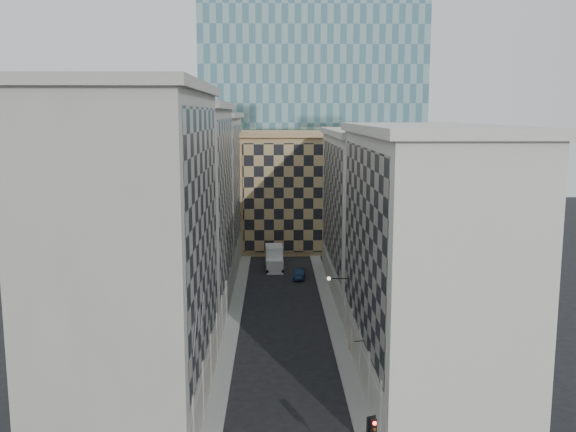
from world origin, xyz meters
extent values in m
cube|color=gray|center=(-5.25, 30.00, 0.07)|extent=(1.50, 100.00, 0.15)
cube|color=gray|center=(5.25, 30.00, 0.07)|extent=(1.50, 100.00, 0.15)
cube|color=gray|center=(-11.00, 11.00, 11.50)|extent=(10.00, 22.00, 23.00)
cube|color=gray|center=(-6.12, 11.00, 13.00)|extent=(0.25, 19.36, 18.00)
cube|color=gray|center=(-6.20, 11.00, 1.60)|extent=(0.45, 21.12, 3.20)
cube|color=gray|center=(-11.00, 11.00, 23.35)|extent=(10.80, 22.80, 0.70)
cylinder|color=gray|center=(-6.35, 2.75, 2.20)|extent=(0.90, 0.90, 4.40)
cylinder|color=gray|center=(-6.35, 8.25, 2.20)|extent=(0.90, 0.90, 4.40)
cylinder|color=gray|center=(-6.35, 13.75, 2.20)|extent=(0.90, 0.90, 4.40)
cylinder|color=gray|center=(-6.35, 19.25, 2.20)|extent=(0.90, 0.90, 4.40)
cube|color=gray|center=(-11.00, 33.00, 11.00)|extent=(10.00, 22.00, 22.00)
cube|color=gray|center=(-6.12, 33.00, 12.50)|extent=(0.25, 19.36, 17.00)
cube|color=gray|center=(-6.20, 33.00, 1.60)|extent=(0.45, 21.12, 3.20)
cube|color=gray|center=(-11.00, 33.00, 22.35)|extent=(10.80, 22.80, 0.70)
cylinder|color=gray|center=(-6.35, 24.75, 2.20)|extent=(0.90, 0.90, 4.40)
cylinder|color=gray|center=(-6.35, 30.25, 2.20)|extent=(0.90, 0.90, 4.40)
cylinder|color=gray|center=(-6.35, 35.75, 2.20)|extent=(0.90, 0.90, 4.40)
cylinder|color=gray|center=(-6.35, 41.25, 2.20)|extent=(0.90, 0.90, 4.40)
cube|color=gray|center=(-11.00, 55.00, 10.50)|extent=(10.00, 22.00, 21.00)
cube|color=gray|center=(-6.12, 55.00, 12.00)|extent=(0.25, 19.36, 16.00)
cube|color=gray|center=(-6.20, 55.00, 1.60)|extent=(0.45, 21.12, 3.20)
cube|color=gray|center=(-11.00, 55.00, 21.35)|extent=(10.80, 22.80, 0.70)
cylinder|color=gray|center=(-6.35, 46.75, 2.20)|extent=(0.90, 0.90, 4.40)
cylinder|color=gray|center=(-6.35, 52.25, 2.20)|extent=(0.90, 0.90, 4.40)
cylinder|color=gray|center=(-6.35, 57.75, 2.20)|extent=(0.90, 0.90, 4.40)
cylinder|color=gray|center=(-6.35, 63.25, 2.20)|extent=(0.90, 0.90, 4.40)
cube|color=beige|center=(11.00, 15.00, 10.00)|extent=(10.00, 26.00, 20.00)
cube|color=gray|center=(6.12, 15.00, 11.50)|extent=(0.25, 22.88, 15.00)
cube|color=beige|center=(6.20, 15.00, 1.60)|extent=(0.45, 24.96, 3.20)
cube|color=beige|center=(11.00, 15.00, 20.35)|extent=(10.80, 26.80, 0.70)
cylinder|color=beige|center=(6.35, 4.60, 2.20)|extent=(0.90, 0.90, 4.40)
cylinder|color=beige|center=(6.35, 9.80, 2.20)|extent=(0.90, 0.90, 4.40)
cylinder|color=beige|center=(6.35, 15.00, 2.20)|extent=(0.90, 0.90, 4.40)
cylinder|color=beige|center=(6.35, 20.20, 2.20)|extent=(0.90, 0.90, 4.40)
cylinder|color=beige|center=(6.35, 25.40, 2.20)|extent=(0.90, 0.90, 4.40)
cube|color=beige|center=(11.00, 42.00, 9.50)|extent=(10.00, 28.00, 19.00)
cube|color=gray|center=(6.12, 42.00, 11.00)|extent=(0.25, 24.64, 14.00)
cube|color=beige|center=(6.20, 42.00, 1.60)|extent=(0.45, 26.88, 3.20)
cube|color=beige|center=(11.00, 42.00, 19.35)|extent=(10.80, 28.80, 0.70)
cube|color=tan|center=(2.00, 68.00, 9.00)|extent=(16.00, 14.00, 18.00)
cube|color=tan|center=(2.00, 60.90, 9.00)|extent=(15.20, 0.25, 16.50)
cube|color=tan|center=(2.00, 68.00, 18.40)|extent=(16.80, 14.80, 0.80)
cube|color=#2F2B25|center=(0.00, 82.00, 14.00)|extent=(6.00, 6.00, 28.00)
cube|color=#2F2B25|center=(0.00, 82.00, 28.70)|extent=(7.00, 7.00, 1.40)
cone|color=#2F2B25|center=(0.00, 82.00, 39.40)|extent=(7.20, 7.20, 20.00)
cylinder|color=gray|center=(-5.90, 4.00, 8.00)|extent=(0.10, 2.33, 2.33)
cylinder|color=gray|center=(-5.90, 8.00, 8.00)|extent=(0.10, 2.33, 2.33)
cylinder|color=black|center=(5.10, 24.00, 6.20)|extent=(1.80, 0.08, 0.08)
sphere|color=#FFE5B2|center=(4.20, 24.00, 6.20)|extent=(0.36, 0.36, 0.36)
cube|color=black|center=(4.55, -1.10, 4.13)|extent=(0.45, 0.42, 1.17)
cube|color=black|center=(4.47, -0.92, 4.13)|extent=(0.55, 0.27, 1.33)
sphere|color=#FF0C07|center=(4.62, -1.25, 4.52)|extent=(0.21, 0.21, 0.21)
sphere|color=#331E05|center=(4.62, -1.25, 4.13)|extent=(0.21, 0.21, 0.21)
cube|color=silver|center=(-0.87, 51.06, 0.93)|extent=(2.36, 2.56, 1.87)
cube|color=silver|center=(-0.95, 53.76, 1.61)|extent=(2.50, 3.81, 3.22)
cylinder|color=black|center=(-1.88, 50.20, 0.47)|extent=(0.34, 0.94, 0.93)
cylinder|color=black|center=(0.20, 50.26, 0.47)|extent=(0.34, 0.94, 0.93)
cylinder|color=black|center=(-2.03, 54.97, 0.47)|extent=(0.34, 0.94, 0.93)
cylinder|color=black|center=(0.05, 55.03, 0.47)|extent=(0.34, 0.94, 0.93)
imported|color=#0F1E38|center=(2.35, 47.71, 0.66)|extent=(1.76, 4.10, 1.31)
cylinder|color=black|center=(5.60, 12.52, 4.24)|extent=(0.88, 0.20, 0.06)
cube|color=tan|center=(4.90, 12.52, 3.80)|extent=(0.19, 0.77, 0.77)
camera|label=1|loc=(-0.93, -34.50, 21.53)|focal=40.00mm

